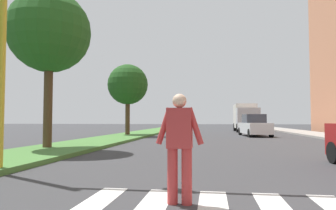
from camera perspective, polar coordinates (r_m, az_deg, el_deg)
name	(u,v)px	position (r m, az deg, el deg)	size (l,w,h in m)	color
ground_plane	(223,135)	(25.67, 10.30, -5.69)	(140.00, 140.00, 0.00)	#38383A
median_strip	(132,135)	(24.49, -6.84, -5.67)	(3.18, 64.00, 0.15)	#477A38
tree_mid	(49,32)	(14.13, -21.51, 12.64)	(3.46, 3.46, 6.63)	#4C3823
tree_far	(128,85)	(24.43, -7.62, 3.81)	(3.22, 3.22, 5.60)	#4C3823
sidewalk_right	(333,137)	(25.24, 28.75, -5.26)	(3.00, 64.00, 0.15)	#9E9991
pedestrian_performer	(180,143)	(4.67, 2.20, -7.15)	(0.75, 0.26, 1.69)	#B23333
sedan_midblock	(254,126)	(25.21, 15.99, -3.84)	(2.21, 4.72, 1.75)	silver
sedan_distant	(243,124)	(40.42, 13.96, -3.48)	(2.08, 4.12, 1.72)	silver
truck_box_delivery	(246,117)	(34.93, 14.45, -2.20)	(2.40, 6.20, 3.10)	#B7B7BC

